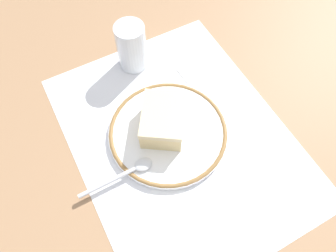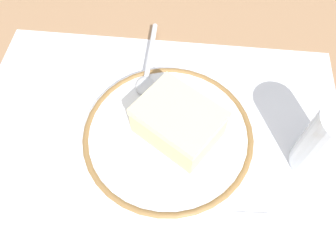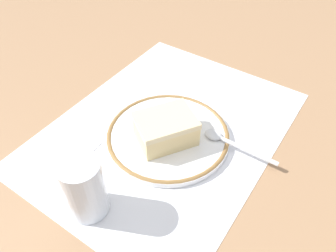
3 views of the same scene
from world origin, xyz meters
TOP-DOWN VIEW (x-y plane):
  - ground_plane at (0.00, 0.00)m, footprint 2.40×2.40m
  - placemat at (0.00, 0.00)m, footprint 0.51×0.39m
  - plate at (-0.02, -0.02)m, footprint 0.23×0.23m
  - cake_slice at (-0.03, -0.02)m, footprint 0.12×0.12m
  - spoon at (0.02, -0.12)m, footprint 0.03×0.14m
  - cup at (-0.21, -0.00)m, footprint 0.06×0.06m
  - napkin at (0.13, -0.10)m, footprint 0.15×0.15m
  - sugar_packet at (-0.12, 0.09)m, footprint 0.05×0.03m

SIDE VIEW (x-z plane):
  - ground_plane at x=0.00m, z-range 0.00..0.00m
  - placemat at x=0.00m, z-range 0.00..0.00m
  - napkin at x=0.13m, z-range 0.00..0.00m
  - sugar_packet at x=-0.12m, z-range 0.00..0.01m
  - plate at x=-0.02m, z-range 0.00..0.01m
  - spoon at x=0.02m, z-range 0.01..0.02m
  - cake_slice at x=-0.03m, z-range 0.01..0.06m
  - cup at x=-0.21m, z-range 0.00..0.10m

